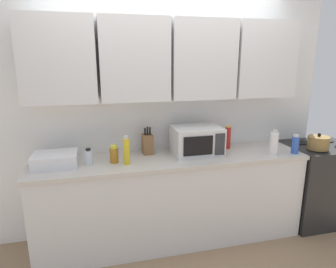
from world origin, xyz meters
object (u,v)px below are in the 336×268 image
(microwave, at_px, (197,140))
(bottle_clear_tall, at_px, (89,157))
(kettle, at_px, (318,143))
(dish_rack, at_px, (55,160))
(knife_block, at_px, (148,144))
(stove_range, at_px, (316,182))
(bottle_amber_vinegar, at_px, (114,155))
(bottle_yellow_mustard, at_px, (126,151))
(bottle_red_sauce, at_px, (228,138))
(bottle_blue_cleaner, at_px, (295,144))
(bottle_white_jar, at_px, (274,143))

(microwave, relative_size, bottle_clear_tall, 3.19)
(kettle, xyz_separation_m, bottle_clear_tall, (-2.34, 0.14, -0.01))
(kettle, relative_size, dish_rack, 0.57)
(knife_block, height_order, bottle_clear_tall, knife_block)
(stove_range, xyz_separation_m, knife_block, (-1.93, 0.17, 0.55))
(dish_rack, bearing_deg, bottle_amber_vinegar, -3.36)
(bottle_amber_vinegar, xyz_separation_m, bottle_clear_tall, (-0.23, 0.01, -0.01))
(stove_range, bearing_deg, bottle_yellow_mustard, -177.79)
(stove_range, distance_m, bottle_red_sauce, 1.22)
(kettle, distance_m, bottle_red_sauce, 0.94)
(bottle_blue_cleaner, bearing_deg, microwave, 167.11)
(knife_block, relative_size, bottle_blue_cleaner, 1.44)
(bottle_amber_vinegar, bearing_deg, bottle_red_sauce, 7.25)
(knife_block, xyz_separation_m, bottle_amber_vinegar, (-0.35, -0.18, -0.03))
(bottle_red_sauce, bearing_deg, microwave, -166.10)
(dish_rack, height_order, bottle_red_sauce, bottle_red_sauce)
(stove_range, height_order, bottle_clear_tall, bottle_clear_tall)
(stove_range, bearing_deg, bottle_amber_vinegar, -179.74)
(microwave, relative_size, bottle_yellow_mustard, 1.79)
(bottle_white_jar, relative_size, bottle_clear_tall, 1.72)
(dish_rack, relative_size, knife_block, 1.35)
(bottle_white_jar, xyz_separation_m, bottle_amber_vinegar, (-1.56, 0.16, -0.04))
(knife_block, bearing_deg, bottle_amber_vinegar, -152.24)
(stove_range, xyz_separation_m, bottle_red_sauce, (-1.07, 0.14, 0.57))
(microwave, bearing_deg, bottle_amber_vinegar, -175.93)
(bottle_blue_cleaner, bearing_deg, dish_rack, 175.18)
(microwave, distance_m, bottle_amber_vinegar, 0.83)
(dish_rack, relative_size, bottle_yellow_mustard, 1.42)
(bottle_white_jar, height_order, bottle_clear_tall, bottle_white_jar)
(bottle_yellow_mustard, bearing_deg, microwave, 10.44)
(bottle_white_jar, height_order, bottle_blue_cleaner, bottle_white_jar)
(kettle, height_order, dish_rack, kettle)
(bottle_red_sauce, xyz_separation_m, bottle_clear_tall, (-1.44, -0.15, -0.05))
(bottle_red_sauce, height_order, bottle_clear_tall, bottle_red_sauce)
(stove_range, bearing_deg, dish_rack, 179.59)
(dish_rack, xyz_separation_m, bottle_white_jar, (2.08, -0.19, 0.06))
(bottle_red_sauce, relative_size, bottle_blue_cleaner, 1.29)
(stove_range, height_order, microwave, microwave)
(microwave, height_order, bottle_blue_cleaner, microwave)
(knife_block, distance_m, bottle_red_sauce, 0.86)
(bottle_white_jar, relative_size, bottle_amber_vinegar, 1.55)
(bottle_clear_tall, distance_m, bottle_blue_cleaner, 2.04)
(stove_range, xyz_separation_m, bottle_amber_vinegar, (-2.28, -0.01, 0.53))
(microwave, distance_m, bottle_yellow_mustard, 0.73)
(bottle_white_jar, bearing_deg, kettle, 2.85)
(bottle_amber_vinegar, relative_size, bottle_blue_cleaner, 0.85)
(knife_block, relative_size, bottle_clear_tall, 1.88)
(stove_range, height_order, bottle_yellow_mustard, bottle_yellow_mustard)
(kettle, height_order, bottle_amber_vinegar, kettle)
(bottle_clear_tall, bearing_deg, kettle, -3.33)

